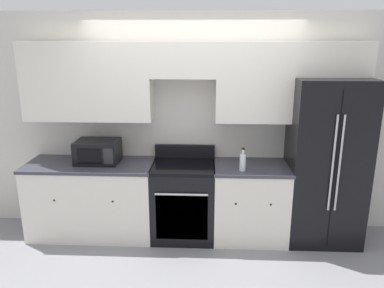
# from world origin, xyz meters

# --- Properties ---
(ground_plane) EXTENTS (12.00, 12.00, 0.00)m
(ground_plane) POSITION_xyz_m (0.00, 0.00, 0.00)
(ground_plane) COLOR gray
(wall_back) EXTENTS (8.00, 0.39, 2.60)m
(wall_back) POSITION_xyz_m (0.01, 0.57, 1.55)
(wall_back) COLOR beige
(wall_back) RESTS_ON ground_plane
(lower_cabinets_left) EXTENTS (1.49, 0.64, 0.89)m
(lower_cabinets_left) POSITION_xyz_m (-1.20, 0.31, 0.45)
(lower_cabinets_left) COLOR silver
(lower_cabinets_left) RESTS_ON ground_plane
(lower_cabinets_right) EXTENTS (0.86, 0.64, 0.89)m
(lower_cabinets_right) POSITION_xyz_m (0.68, 0.31, 0.45)
(lower_cabinets_right) COLOR silver
(lower_cabinets_right) RESTS_ON ground_plane
(oven_range) EXTENTS (0.73, 0.65, 1.05)m
(oven_range) POSITION_xyz_m (-0.10, 0.31, 0.45)
(oven_range) COLOR black
(oven_range) RESTS_ON ground_plane
(refrigerator) EXTENTS (0.82, 0.80, 1.89)m
(refrigerator) POSITION_xyz_m (1.51, 0.39, 0.95)
(refrigerator) COLOR black
(refrigerator) RESTS_ON ground_plane
(microwave) EXTENTS (0.49, 0.37, 0.26)m
(microwave) POSITION_xyz_m (-1.10, 0.36, 1.03)
(microwave) COLOR black
(microwave) RESTS_ON lower_cabinets_left
(bottle) EXTENTS (0.07, 0.07, 0.26)m
(bottle) POSITION_xyz_m (0.56, 0.15, 1.00)
(bottle) COLOR silver
(bottle) RESTS_ON lower_cabinets_right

